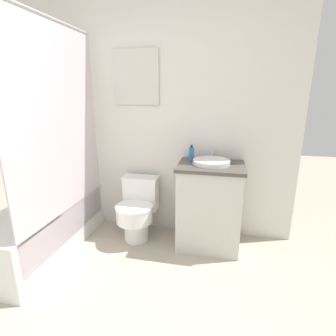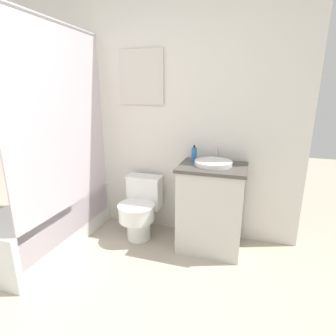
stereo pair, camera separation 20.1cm
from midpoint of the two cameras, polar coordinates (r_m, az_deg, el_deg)
wall_back at (r=2.72m, az=-7.97°, el=12.15°), size 3.07×0.07×2.50m
shower_area at (r=2.75m, az=-27.15°, el=-10.43°), size 0.56×1.32×1.98m
toilet at (r=2.69m, az=-8.83°, el=-8.85°), size 0.36×0.49×0.61m
vanity at (r=2.51m, az=6.68°, el=-8.23°), size 0.60×0.47×0.81m
sink at (r=2.39m, az=7.06°, el=1.31°), size 0.34×0.37×0.13m
soap_bottle at (r=2.48m, az=2.81°, el=3.06°), size 0.05×0.05×0.15m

